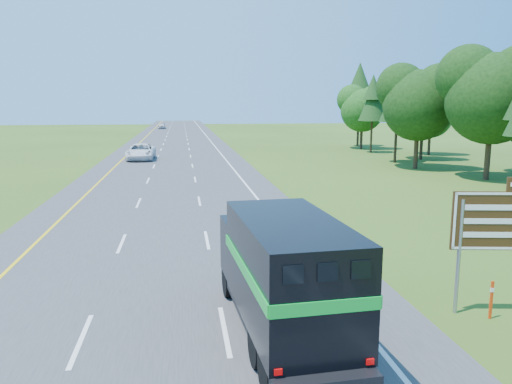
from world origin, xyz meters
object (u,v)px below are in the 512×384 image
Objects in this scene: white_suv at (141,152)px; exit_sign at (495,226)px; far_car at (162,126)px; horse_truck at (283,272)px.

white_suv is 44.16m from exit_sign.
exit_sign is (13.10, -109.90, 1.84)m from far_car.
white_suv is 67.70m from far_car.
horse_truck is 1.81× the size of far_car.
horse_truck is 6.22m from exit_sign.
horse_truck is at bearing -80.10° from white_suv.
exit_sign is at bearing 1.66° from horse_truck.
exit_sign is (6.14, 0.55, 0.83)m from horse_truck.
far_car is at bearing 91.05° from white_suv.
exit_sign is at bearing -81.46° from far_car.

